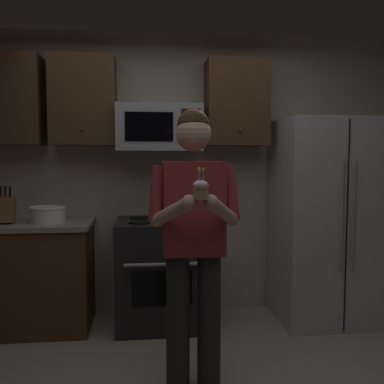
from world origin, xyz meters
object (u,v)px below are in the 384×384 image
Objects in this scene: person at (194,233)px; cupcake at (201,189)px; oven_range at (160,272)px; bowl_large_white at (47,214)px; knife_block at (4,210)px; microwave at (159,128)px; refrigerator at (328,220)px.

person is 0.44m from cupcake.
oven_range is 3.21× the size of bowl_large_white.
person is at bearing -43.49° from bowl_large_white.
bowl_large_white is at bearing 128.77° from cupcake.
cupcake is at bearing -51.23° from bowl_large_white.
person is at bearing 90.00° from cupcake.
bowl_large_white is at bearing 1.68° from knife_block.
bowl_large_white is at bearing -171.62° from microwave.
knife_block is 1.10× the size of bowl_large_white.
refrigerator reaches higher than cupcake.
microwave reaches higher than knife_block.
refrigerator is (1.50, -0.04, 0.44)m from oven_range.
refrigerator reaches higher than knife_block.
microwave is 1.20m from bowl_large_white.
person reaches higher than oven_range.
refrigerator is 2.44m from bowl_large_white.
oven_range is 1.26m from microwave.
oven_range is 0.52× the size of refrigerator.
refrigerator reaches higher than oven_range.
refrigerator is 5.63× the size of knife_block.
oven_range is 1.64m from cupcake.
oven_range is 1.56m from refrigerator.
bowl_large_white is 1.67× the size of cupcake.
knife_block is (-1.28, -0.03, 0.57)m from oven_range.
oven_range is 1.21m from person.
microwave is 0.41× the size of refrigerator.
refrigerator is 10.35× the size of cupcake.
cupcake is (1.11, -1.38, 0.30)m from bowl_large_white.
oven_range is at bearing 178.50° from refrigerator.
bowl_large_white is (-0.94, -0.02, 0.53)m from oven_range.
knife_block is at bearing -178.69° from oven_range.
microwave is 2.55× the size of bowl_large_white.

